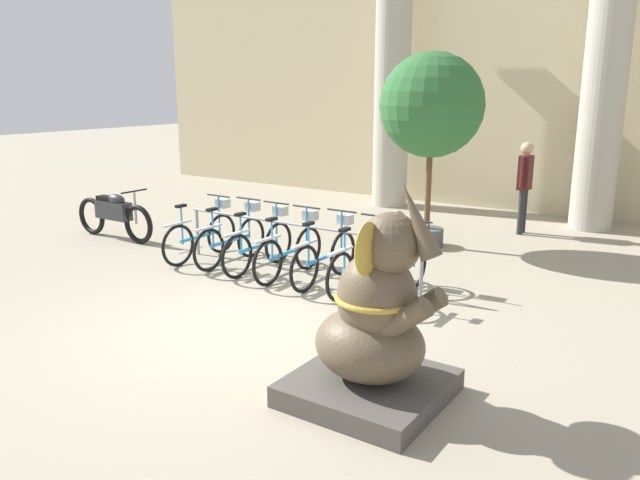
% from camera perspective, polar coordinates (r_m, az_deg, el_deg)
% --- Properties ---
extents(ground_plane, '(60.00, 60.00, 0.00)m').
position_cam_1_polar(ground_plane, '(7.33, -6.53, -7.80)').
color(ground_plane, '#9E937F').
extents(building_facade, '(20.00, 0.20, 6.00)m').
position_cam_1_polar(building_facade, '(14.45, 16.56, 14.57)').
color(building_facade, '#C6B78E').
rests_on(building_facade, ground_plane).
extents(column_left, '(0.99, 0.99, 5.16)m').
position_cam_1_polar(column_left, '(14.38, 6.60, 13.54)').
color(column_left, '#ADA899').
rests_on(column_left, ground_plane).
extents(column_right, '(0.99, 0.99, 5.16)m').
position_cam_1_polar(column_right, '(12.94, 24.52, 12.38)').
color(column_right, '#ADA899').
rests_on(column_right, ground_plane).
extents(bike_rack, '(4.09, 0.05, 0.77)m').
position_cam_1_polar(bike_rack, '(9.04, -2.21, 0.58)').
color(bike_rack, gray).
rests_on(bike_rack, ground_plane).
extents(bicycle_0, '(0.48, 1.62, 0.98)m').
position_cam_1_polar(bicycle_0, '(10.09, -10.72, 0.48)').
color(bicycle_0, black).
rests_on(bicycle_0, ground_plane).
extents(bicycle_1, '(0.48, 1.62, 0.98)m').
position_cam_1_polar(bicycle_1, '(9.75, -8.02, 0.11)').
color(bicycle_1, black).
rests_on(bicycle_1, ground_plane).
extents(bicycle_2, '(0.48, 1.62, 0.98)m').
position_cam_1_polar(bicycle_2, '(9.35, -5.50, -0.40)').
color(bicycle_2, black).
rests_on(bicycle_2, ground_plane).
extents(bicycle_3, '(0.48, 1.62, 0.98)m').
position_cam_1_polar(bicycle_3, '(8.99, -2.72, -0.95)').
color(bicycle_3, black).
rests_on(bicycle_3, ground_plane).
extents(bicycle_4, '(0.48, 1.62, 0.98)m').
position_cam_1_polar(bicycle_4, '(8.70, 0.55, -1.43)').
color(bicycle_4, black).
rests_on(bicycle_4, ground_plane).
extents(bicycle_5, '(0.48, 1.62, 0.98)m').
position_cam_1_polar(bicycle_5, '(8.38, 3.75, -2.06)').
color(bicycle_5, black).
rests_on(bicycle_5, ground_plane).
extents(bicycle_6, '(0.48, 1.62, 0.98)m').
position_cam_1_polar(bicycle_6, '(8.13, 7.35, -2.65)').
color(bicycle_6, black).
rests_on(bicycle_6, ground_plane).
extents(elephant_statue, '(1.28, 1.28, 2.00)m').
position_cam_1_polar(elephant_statue, '(5.44, 5.04, -8.06)').
color(elephant_statue, '#4C4742').
rests_on(elephant_statue, ground_plane).
extents(motorcycle, '(1.99, 0.55, 0.94)m').
position_cam_1_polar(motorcycle, '(11.80, -18.31, 2.27)').
color(motorcycle, black).
rests_on(motorcycle, ground_plane).
extents(person_pedestrian, '(0.23, 0.47, 1.71)m').
position_cam_1_polar(person_pedestrian, '(12.12, 18.22, 5.30)').
color(person_pedestrian, '#28282D').
rests_on(person_pedestrian, ground_plane).
extents(potted_tree, '(1.73, 1.73, 3.26)m').
position_cam_1_polar(potted_tree, '(10.64, 10.17, 11.80)').
color(potted_tree, '#4C4C4C').
rests_on(potted_tree, ground_plane).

